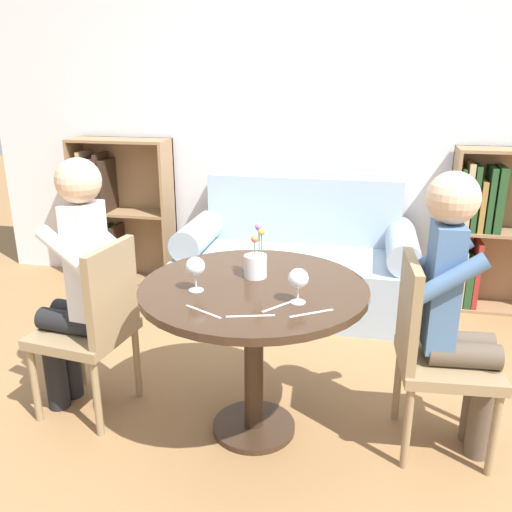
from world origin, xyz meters
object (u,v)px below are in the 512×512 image
couch (297,266)px  bookshelf_right (490,232)px  chair_right (432,349)px  wine_glass_left (195,268)px  wine_glass_right (298,279)px  chair_left (95,323)px  person_right (457,308)px  flower_vase (256,262)px  bookshelf_left (113,215)px  person_left (76,282)px

couch → bookshelf_right: (1.34, 0.27, 0.26)m
chair_right → wine_glass_left: 1.10m
wine_glass_right → bookshelf_right: bearing=59.9°
bookshelf_right → chair_left: (-2.13, -1.79, -0.08)m
chair_left → person_right: person_right is taller
chair_right → wine_glass_left: bearing=95.3°
wine_glass_right → flower_vase: bearing=132.1°
bookshelf_right → wine_glass_right: (-1.12, -1.94, 0.28)m
bookshelf_left → chair_left: bookshelf_left is taller
chair_left → wine_glass_right: (1.01, -0.15, 0.36)m
bookshelf_left → bookshelf_right: bearing=0.0°
person_left → wine_glass_right: person_left is taller
couch → chair_right: couch is taller
person_left → person_right: size_ratio=1.01×
flower_vase → chair_right: bearing=-3.1°
couch → bookshelf_left: (-1.56, 0.26, 0.23)m
bookshelf_right → flower_vase: 2.18m
chair_right → person_left: (-1.67, -0.04, 0.20)m
bookshelf_right → person_right: (-0.46, -1.72, 0.12)m
wine_glass_left → flower_vase: size_ratio=0.60×
couch → flower_vase: 1.51m
bookshelf_left → chair_right: 2.92m
chair_right → flower_vase: size_ratio=3.55×
couch → bookshelf_left: bookshelf_left is taller
wine_glass_left → couch: bearing=82.0°
chair_right → person_left: 1.68m
person_left → person_right: bearing=99.2°
person_left → flower_vase: size_ratio=5.10×
bookshelf_left → wine_glass_left: (1.32, -1.90, 0.31)m
chair_left → wine_glass_right: 1.08m
person_left → chair_right: bearing=98.9°
bookshelf_right → chair_right: size_ratio=1.29×
couch → wine_glass_right: (0.22, -1.68, 0.55)m
couch → chair_left: 1.73m
flower_vase → bookshelf_left: bearing=132.5°
couch → person_right: person_right is taller
person_right → wine_glass_right: (-0.66, -0.22, 0.16)m
person_left → wine_glass_left: bearing=86.1°
wine_glass_left → flower_vase: 0.31m
person_right → flower_vase: size_ratio=5.05×
bookshelf_right → chair_right: bearing=-107.6°
wine_glass_left → flower_vase: flower_vase is taller
bookshelf_right → wine_glass_right: bearing=-120.1°
couch → flower_vase: size_ratio=6.58×
couch → flower_vase: bearing=-90.5°
chair_left → chair_right: (1.59, 0.06, 0.00)m
person_left → flower_vase: bearing=103.1°
chair_left → chair_right: bearing=99.6°
wine_glass_left → person_left: bearing=168.7°
couch → chair_right: bearing=-61.6°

